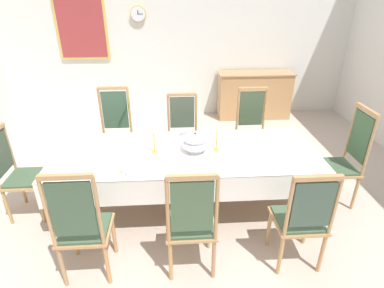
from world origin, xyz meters
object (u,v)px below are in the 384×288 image
chair_north_b (183,132)px  bowl_near_left (134,173)px  sideboard (254,95)px  dining_table (186,157)px  chair_south_a (82,225)px  candlestick_west (154,141)px  bowl_near_right (202,134)px  bowl_far_left (185,136)px  mounted_clock (138,14)px  spoon_secondary (211,134)px  chair_head_east (345,158)px  soup_tureen (195,142)px  chair_head_west (18,172)px  candlestick_east (217,140)px  spoon_primary (122,173)px  chair_south_b (191,221)px  chair_north_c (252,129)px  chair_north_a (116,131)px  chair_south_c (302,218)px  framed_painting (82,28)px

chair_north_b → bowl_near_left: bearing=68.9°
sideboard → dining_table: bearing=62.1°
chair_south_a → candlestick_west: chair_south_a is taller
bowl_near_left → bowl_near_right: size_ratio=0.93×
bowl_far_left → mounted_clock: (-0.71, 2.69, 1.17)m
chair_south_a → spoon_secondary: size_ratio=6.49×
chair_head_east → soup_tureen: chair_head_east is taller
chair_head_west → candlestick_east: candlestick_east is taller
spoon_primary → soup_tureen: bearing=17.4°
chair_south_b → chair_head_east: 2.08m
chair_south_b → bowl_near_right: bearing=81.1°
chair_south_a → mounted_clock: (0.22, 4.00, 1.36)m
chair_north_c → bowl_near_right: 0.96m
chair_north_a → spoon_secondary: (1.26, -0.52, 0.16)m
spoon_primary → bowl_far_left: bearing=38.6°
dining_table → candlestick_east: candlestick_east is taller
chair_north_a → chair_south_b: size_ratio=1.06×
bowl_near_left → candlestick_west: bearing=66.8°
chair_south_b → bowl_near_right: size_ratio=6.09×
chair_south_a → soup_tureen: 1.42m
chair_head_east → candlestick_east: (-1.51, 0.00, 0.28)m
dining_table → chair_south_c: (0.98, -0.94, -0.12)m
dining_table → mounted_clock: bearing=102.9°
chair_south_b → chair_north_b: bearing=90.0°
chair_head_west → sideboard: (3.33, 2.81, -0.09)m
chair_south_b → candlestick_east: chair_south_b is taller
chair_north_b → bowl_near_left: (-0.53, -1.37, 0.21)m
chair_head_west → mounted_clock: (1.14, 3.05, 1.39)m
chair_south_c → chair_head_east: (0.87, 0.94, 0.05)m
chair_south_c → bowl_near_left: chair_south_c is taller
chair_north_a → chair_north_c: (1.91, -0.00, -0.02)m
chair_south_b → spoon_secondary: (0.33, 1.37, 0.18)m
chair_south_a → candlestick_west: size_ratio=3.37×
chair_south_a → soup_tureen: (1.03, 0.94, 0.27)m
chair_south_b → bowl_near_right: (0.21, 1.34, 0.20)m
chair_south_a → chair_north_a: size_ratio=0.98×
chair_south_a → bowl_near_left: size_ratio=6.79×
candlestick_west → mounted_clock: (-0.36, 3.05, 1.06)m
chair_north_a → chair_south_b: bearing=116.2°
chair_south_a → bowl_near_right: 1.77m
chair_south_a → chair_north_a: 1.89m
chair_south_b → sideboard: size_ratio=0.77×
candlestick_west → bowl_near_right: 0.69m
soup_tureen → bowl_near_right: size_ratio=1.59×
spoon_primary → chair_north_c: bearing=28.6°
chair_north_a → spoon_primary: (0.28, -1.35, 0.16)m
dining_table → chair_south_a: bearing=-134.4°
mounted_clock → framed_painting: bearing=179.5°
candlestick_west → candlestick_east: 0.68m
chair_south_b → framed_painting: bearing=113.5°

